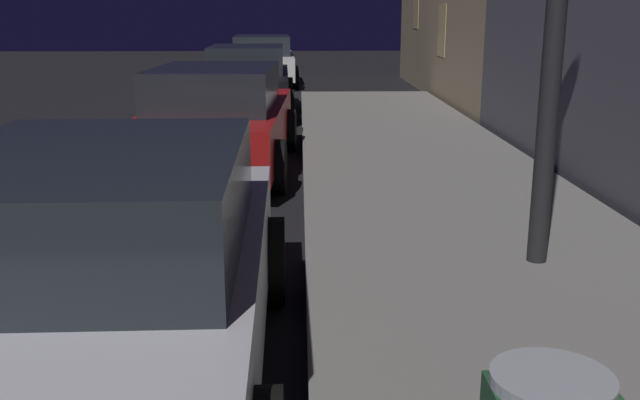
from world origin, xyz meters
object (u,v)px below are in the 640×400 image
Objects in this scene: car_silver at (102,274)px; car_red at (218,119)px; car_black at (247,81)px; car_white at (262,60)px.

car_red is (-0.00, 5.98, -0.00)m from car_silver.
car_black is (-0.00, 11.58, -0.01)m from car_silver.
car_red is at bearing -90.02° from car_black.
car_red is 0.97× the size of car_white.
car_red and car_black have the same top height.
car_black is at bearing 90.00° from car_silver.
car_silver is at bearing -90.00° from car_white.
car_black is (0.00, 5.60, -0.00)m from car_red.
car_silver is at bearing -90.00° from car_black.
car_white is (0.00, 12.06, 0.01)m from car_red.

